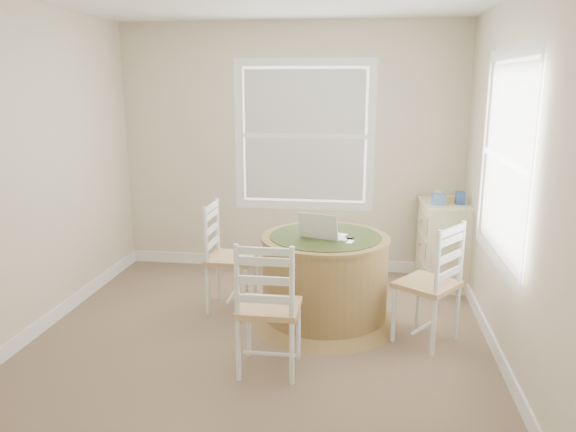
# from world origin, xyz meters

# --- Properties ---
(room) EXTENTS (3.64, 3.64, 2.64)m
(room) POSITION_xyz_m (0.17, 0.16, 1.30)
(room) COLOR #765E4B
(room) RESTS_ON ground
(round_table) EXTENTS (1.24, 1.24, 0.76)m
(round_table) POSITION_xyz_m (0.48, 0.41, 0.41)
(round_table) COLOR olive
(round_table) RESTS_ON ground
(chair_left) EXTENTS (0.41, 0.43, 0.95)m
(chair_left) POSITION_xyz_m (-0.36, 0.60, 0.47)
(chair_left) COLOR white
(chair_left) RESTS_ON ground
(chair_near) EXTENTS (0.42, 0.40, 0.95)m
(chair_near) POSITION_xyz_m (0.16, -0.46, 0.47)
(chair_near) COLOR white
(chair_near) RESTS_ON ground
(chair_right) EXTENTS (0.57, 0.57, 0.95)m
(chair_right) POSITION_xyz_m (1.29, 0.16, 0.47)
(chair_right) COLOR white
(chair_right) RESTS_ON ground
(laptop) EXTENTS (0.40, 0.38, 0.23)m
(laptop) POSITION_xyz_m (0.46, 0.38, 0.79)
(laptop) COLOR white
(laptop) RESTS_ON round_table
(mouse) EXTENTS (0.08, 0.11, 0.03)m
(mouse) POSITION_xyz_m (0.63, 0.30, 0.77)
(mouse) COLOR white
(mouse) RESTS_ON round_table
(phone) EXTENTS (0.07, 0.10, 0.02)m
(phone) POSITION_xyz_m (0.69, 0.25, 0.76)
(phone) COLOR #B7BABF
(phone) RESTS_ON round_table
(keys) EXTENTS (0.07, 0.06, 0.02)m
(keys) POSITION_xyz_m (0.68, 0.35, 0.76)
(keys) COLOR black
(keys) RESTS_ON round_table
(corner_chest) EXTENTS (0.53, 0.67, 0.85)m
(corner_chest) POSITION_xyz_m (1.59, 1.48, 0.42)
(corner_chest) COLOR #F5F2B7
(corner_chest) RESTS_ON ground
(tissue_box) EXTENTS (0.13, 0.13, 0.10)m
(tissue_box) POSITION_xyz_m (1.49, 1.37, 0.90)
(tissue_box) COLOR #537BBF
(tissue_box) RESTS_ON corner_chest
(box_yellow) EXTENTS (0.16, 0.11, 0.06)m
(box_yellow) POSITION_xyz_m (1.67, 1.52, 0.88)
(box_yellow) COLOR #E0AF4F
(box_yellow) RESTS_ON corner_chest
(box_blue) EXTENTS (0.09, 0.09, 0.12)m
(box_blue) POSITION_xyz_m (1.71, 1.41, 0.91)
(box_blue) COLOR #315495
(box_blue) RESTS_ON corner_chest
(cup_cream) EXTENTS (0.07, 0.07, 0.09)m
(cup_cream) POSITION_xyz_m (1.51, 1.60, 0.89)
(cup_cream) COLOR beige
(cup_cream) RESTS_ON corner_chest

